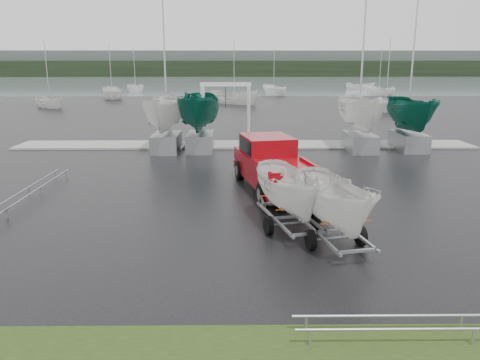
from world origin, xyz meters
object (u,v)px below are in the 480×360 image
pickup_truck (272,162)px  trailer_hitched (337,160)px  trailer_parked (292,152)px  boat_hoist (226,105)px

pickup_truck → trailer_hitched: (1.36, -6.69, 1.49)m
pickup_truck → trailer_parked: size_ratio=1.43×
pickup_truck → trailer_parked: bearing=-99.5°
boat_hoist → trailer_parked: bearing=-81.6°
trailer_hitched → trailer_parked: (-1.17, 1.31, -0.02)m
trailer_parked → pickup_truck: bearing=77.9°
trailer_parked → boat_hoist: size_ratio=1.17×
trailer_hitched → trailer_parked: size_ratio=1.01×
pickup_truck → trailer_hitched: bearing=-90.0°
trailer_hitched → boat_hoist: trailer_hitched is taller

